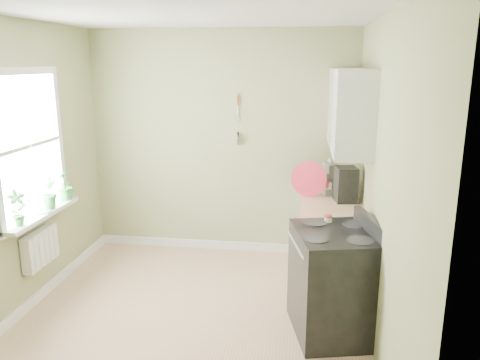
# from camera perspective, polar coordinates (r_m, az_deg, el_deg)

# --- Properties ---
(floor) EXTENTS (3.20, 3.60, 0.02)m
(floor) POSITION_cam_1_polar(r_m,az_deg,el_deg) (4.48, -6.20, -17.09)
(floor) COLOR tan
(floor) RESTS_ON ground
(ceiling) EXTENTS (3.20, 3.60, 0.02)m
(ceiling) POSITION_cam_1_polar(r_m,az_deg,el_deg) (3.86, -7.33, 20.00)
(ceiling) COLOR white
(ceiling) RESTS_ON wall_back
(wall_back) EXTENTS (3.20, 0.02, 2.70)m
(wall_back) POSITION_cam_1_polar(r_m,az_deg,el_deg) (5.69, -2.21, 4.41)
(wall_back) COLOR #9B9F6C
(wall_back) RESTS_ON floor
(wall_left) EXTENTS (0.02, 3.60, 2.70)m
(wall_left) POSITION_cam_1_polar(r_m,az_deg,el_deg) (4.62, -26.43, 0.67)
(wall_left) COLOR #9B9F6C
(wall_left) RESTS_ON floor
(wall_right) EXTENTS (0.02, 3.60, 2.70)m
(wall_right) POSITION_cam_1_polar(r_m,az_deg,el_deg) (3.89, 16.93, -0.75)
(wall_right) COLOR #9B9F6C
(wall_right) RESTS_ON floor
(base_cabinets) EXTENTS (0.60, 1.60, 0.87)m
(base_cabinets) POSITION_cam_1_polar(r_m,az_deg,el_deg) (5.08, 10.99, -7.77)
(base_cabinets) COLOR silver
(base_cabinets) RESTS_ON floor
(countertop) EXTENTS (0.64, 1.60, 0.04)m
(countertop) POSITION_cam_1_polar(r_m,az_deg,el_deg) (4.93, 11.12, -2.86)
(countertop) COLOR tan
(countertop) RESTS_ON base_cabinets
(upper_cabinets) EXTENTS (0.35, 1.40, 0.80)m
(upper_cabinets) POSITION_cam_1_polar(r_m,az_deg,el_deg) (4.86, 13.20, 8.34)
(upper_cabinets) COLOR silver
(upper_cabinets) RESTS_ON wall_right
(window) EXTENTS (0.06, 1.14, 1.44)m
(window) POSITION_cam_1_polar(r_m,az_deg,el_deg) (4.82, -24.46, 3.80)
(window) COLOR white
(window) RESTS_ON wall_left
(window_sill) EXTENTS (0.18, 1.14, 0.04)m
(window_sill) POSITION_cam_1_polar(r_m,az_deg,el_deg) (4.93, -22.96, -3.87)
(window_sill) COLOR white
(window_sill) RESTS_ON wall_left
(radiator) EXTENTS (0.12, 0.50, 0.35)m
(radiator) POSITION_cam_1_polar(r_m,az_deg,el_deg) (5.01, -23.18, -7.61)
(radiator) COLOR white
(radiator) RESTS_ON wall_left
(wall_utensils) EXTENTS (0.02, 0.14, 0.58)m
(wall_utensils) POSITION_cam_1_polar(r_m,az_deg,el_deg) (5.60, -0.26, 6.48)
(wall_utensils) COLOR tan
(wall_utensils) RESTS_ON wall_back
(stove) EXTENTS (0.82, 0.89, 1.06)m
(stove) POSITION_cam_1_polar(r_m,az_deg,el_deg) (4.20, 11.38, -12.07)
(stove) COLOR black
(stove) RESTS_ON floor
(stand_mixer) EXTENTS (0.24, 0.33, 0.37)m
(stand_mixer) POSITION_cam_1_polar(r_m,az_deg,el_deg) (5.24, 11.02, 0.16)
(stand_mixer) COLOR #B2B2B7
(stand_mixer) RESTS_ON countertop
(kettle) EXTENTS (0.17, 0.10, 0.17)m
(kettle) POSITION_cam_1_polar(r_m,az_deg,el_deg) (5.59, 8.83, 0.35)
(kettle) COLOR silver
(kettle) RESTS_ON countertop
(coffee_maker) EXTENTS (0.24, 0.26, 0.36)m
(coffee_maker) POSITION_cam_1_polar(r_m,az_deg,el_deg) (4.93, 12.73, -0.64)
(coffee_maker) COLOR black
(coffee_maker) RESTS_ON countertop
(red_tray) EXTENTS (0.39, 0.14, 0.38)m
(red_tray) POSITION_cam_1_polar(r_m,az_deg,el_deg) (5.05, 8.40, 0.14)
(red_tray) COLOR #BA253B
(red_tray) RESTS_ON countertop
(jar) EXTENTS (0.07, 0.07, 0.08)m
(jar) POSITION_cam_1_polar(r_m,az_deg,el_deg) (4.24, 10.68, -4.77)
(jar) COLOR beige
(jar) RESTS_ON countertop
(plant_a) EXTENTS (0.20, 0.21, 0.33)m
(plant_a) POSITION_cam_1_polar(r_m,az_deg,el_deg) (4.56, -25.54, -3.10)
(plant_a) COLOR #328234
(plant_a) RESTS_ON window_sill
(plant_b) EXTENTS (0.22, 0.23, 0.33)m
(plant_b) POSITION_cam_1_polar(r_m,az_deg,el_deg) (4.99, -22.28, -1.40)
(plant_b) COLOR #328234
(plant_b) RESTS_ON window_sill
(plant_c) EXTENTS (0.19, 0.19, 0.31)m
(plant_c) POSITION_cam_1_polar(r_m,az_deg,el_deg) (5.25, -20.61, -0.60)
(plant_c) COLOR #328234
(plant_c) RESTS_ON window_sill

